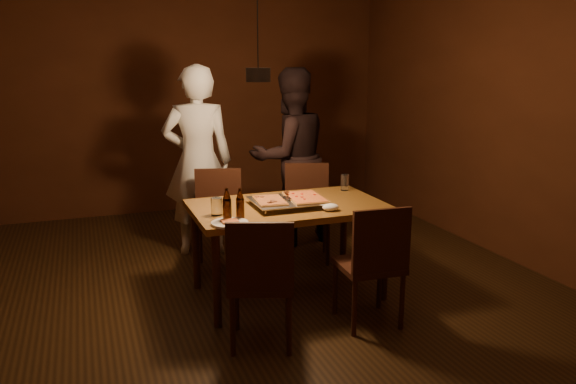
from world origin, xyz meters
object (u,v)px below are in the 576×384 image
object	(u,v)px
dining_table	(288,213)
chair_far_right	(307,202)
chair_near_right	(374,255)
diner_dark	(290,157)
pizza_tray	(288,203)
diner_white	(198,161)
chair_far_left	(218,210)
chair_near_left	(261,272)
pendant_lamp	(258,73)
beer_bottle_a	(227,205)
beer_bottle_b	(240,204)
plate_slice	(230,223)

from	to	relation	value
dining_table	chair_far_right	xyz separation A→B (m)	(0.48, 0.79, -0.14)
chair_near_right	diner_dark	xyz separation A→B (m)	(0.13, 2.02, 0.36)
pizza_tray	diner_white	xyz separation A→B (m)	(-0.44, 1.32, 0.14)
chair_far_left	chair_near_left	distance (m)	1.59
dining_table	pendant_lamp	distance (m)	1.11
chair_far_right	beer_bottle_a	size ratio (longest dim) A/B	2.27
pizza_tray	pendant_lamp	world-z (taller)	pendant_lamp
chair_near_left	pizza_tray	world-z (taller)	chair_near_left
pendant_lamp	chair_far_right	bearing A→B (deg)	48.43
diner_white	pizza_tray	bearing A→B (deg)	118.54
chair_near_right	beer_bottle_b	xyz separation A→B (m)	(-0.82, 0.48, 0.32)
dining_table	plate_slice	xyz separation A→B (m)	(-0.57, -0.37, 0.08)
chair_near_right	diner_white	size ratio (longest dim) A/B	0.27
plate_slice	diner_white	distance (m)	1.66
pizza_tray	beer_bottle_b	bearing A→B (deg)	-148.67
chair_far_right	chair_near_right	xyz separation A→B (m)	(-0.12, -1.54, 0.00)
chair_near_left	plate_slice	distance (m)	0.47
diner_white	chair_near_right	bearing A→B (deg)	122.05
chair_far_right	chair_near_left	xyz separation A→B (m)	(-0.96, -1.57, 0.00)
chair_near_left	pendant_lamp	world-z (taller)	pendant_lamp
chair_far_right	pendant_lamp	bearing A→B (deg)	67.94
chair_far_right	chair_near_right	world-z (taller)	same
chair_near_right	diner_white	bearing A→B (deg)	115.39
diner_white	beer_bottle_b	bearing A→B (deg)	99.83
chair_far_right	diner_white	world-z (taller)	diner_white
plate_slice	diner_dark	bearing A→B (deg)	57.25
chair_near_left	diner_dark	size ratio (longest dim) A/B	0.30
chair_near_left	diner_white	bearing A→B (deg)	108.69
chair_near_left	chair_far_right	bearing A→B (deg)	77.79
dining_table	diner_dark	bearing A→B (deg)	68.87
dining_table	beer_bottle_b	world-z (taller)	beer_bottle_b
dining_table	chair_near_right	size ratio (longest dim) A/B	3.09
pizza_tray	diner_white	world-z (taller)	diner_white
plate_slice	chair_far_left	bearing A→B (deg)	80.73
pizza_tray	beer_bottle_a	world-z (taller)	beer_bottle_a
plate_slice	beer_bottle_a	bearing A→B (deg)	86.73
chair_far_right	diner_dark	bearing A→B (deg)	-71.29
chair_near_left	pizza_tray	distance (m)	0.90
diner_white	beer_bottle_a	bearing A→B (deg)	96.19
beer_bottle_a	diner_dark	distance (m)	1.88
chair_near_left	chair_far_left	bearing A→B (deg)	105.67
beer_bottle_b	pendant_lamp	bearing A→B (deg)	47.60
diner_white	diner_dark	distance (m)	0.94
diner_white	pendant_lamp	world-z (taller)	pendant_lamp
dining_table	beer_bottle_b	xyz separation A→B (m)	(-0.46, -0.27, 0.19)
beer_bottle_a	plate_slice	bearing A→B (deg)	-93.27
chair_far_right	beer_bottle_a	distance (m)	1.54
beer_bottle_b	beer_bottle_a	bearing A→B (deg)	-170.25
diner_white	pendant_lamp	bearing A→B (deg)	109.37
diner_dark	pendant_lamp	xyz separation A→B (m)	(-0.73, -1.30, 0.87)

